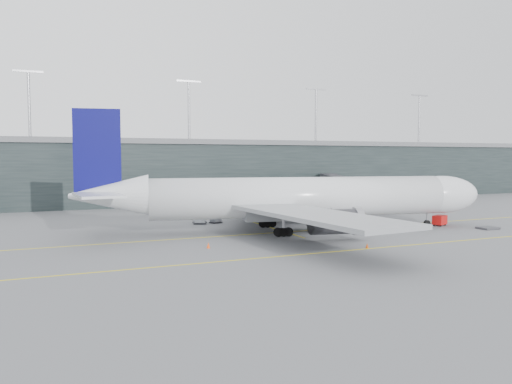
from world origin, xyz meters
name	(u,v)px	position (x,y,z in m)	size (l,w,h in m)	color
ground	(244,230)	(0.00, 0.00, 0.00)	(320.00, 320.00, 0.00)	#5D5D62
taxiline_a	(254,234)	(0.00, -4.00, 0.01)	(160.00, 0.25, 0.02)	gold
taxiline_b	(308,254)	(0.00, -20.00, 0.01)	(160.00, 0.25, 0.02)	gold
taxiline_lead_main	(229,215)	(5.00, 20.00, 0.01)	(0.25, 60.00, 0.02)	gold
terminal	(160,171)	(0.00, 58.00, 7.62)	(240.00, 36.00, 29.00)	black
main_aircraft	(297,198)	(7.11, -3.70, 4.94)	(62.53, 58.00, 17.60)	silver
jet_bridge	(330,184)	(30.21, 24.41, 5.22)	(19.79, 43.73, 6.97)	#2A292E
gse_cart	(440,220)	(31.08, -7.57, 0.93)	(2.86, 2.41, 1.66)	red
baggage_dolly	(488,228)	(35.09, -13.47, 0.17)	(2.87, 2.30, 0.29)	#37383D
uld_a	(200,218)	(-4.07, 9.36, 0.99)	(2.47, 2.20, 1.89)	#313236
uld_b	(200,218)	(-3.75, 10.56, 0.92)	(2.23, 1.94, 1.76)	#313236
uld_c	(216,218)	(-1.24, 9.55, 0.87)	(2.26, 2.08, 1.65)	#313236
cone_nose	(436,221)	(32.81, -4.94, 0.37)	(0.46, 0.46, 0.73)	orange
cone_wing_stbd	(367,246)	(8.33, -19.62, 0.31)	(0.39, 0.39, 0.63)	#CB480B
cone_wing_port	(281,218)	(10.97, 9.46, 0.35)	(0.44, 0.44, 0.69)	orange
cone_tail	(208,245)	(-9.44, -12.07, 0.35)	(0.44, 0.44, 0.70)	#FF4A0E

